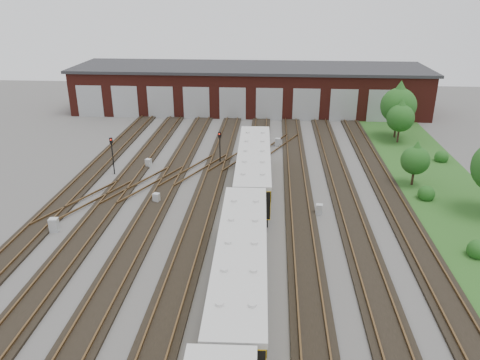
{
  "coord_description": "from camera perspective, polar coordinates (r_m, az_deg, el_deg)",
  "views": [
    {
      "loc": [
        3.59,
        -28.82,
        16.96
      ],
      "look_at": [
        0.97,
        7.25,
        2.0
      ],
      "focal_mm": 35.0,
      "sensor_mm": 36.0,
      "label": 1
    }
  ],
  "objects": [
    {
      "name": "grass_verge",
      "position": [
        45.07,
        23.81,
        -1.62
      ],
      "size": [
        8.0,
        55.0,
        0.05
      ],
      "primitive_type": "cube",
      "color": "#1D4C19",
      "rests_on": "ground"
    },
    {
      "name": "ground",
      "position": [
        33.63,
        -2.56,
        -7.84
      ],
      "size": [
        120.0,
        120.0,
        0.0
      ],
      "primitive_type": "plane",
      "color": "#44423F",
      "rests_on": "ground"
    },
    {
      "name": "signal_mast_1",
      "position": [
        48.02,
        -2.47,
        4.49
      ],
      "size": [
        0.31,
        0.29,
        3.34
      ],
      "rotation": [
        0.0,
        0.0,
        -0.21
      ],
      "color": "black",
      "rests_on": "ground"
    },
    {
      "name": "maintenance_shed",
      "position": [
        70.24,
        1.17,
        11.18
      ],
      "size": [
        51.0,
        12.5,
        6.35
      ],
      "color": "#531B14",
      "rests_on": "ground"
    },
    {
      "name": "tree_1",
      "position": [
        57.33,
        19.02,
        7.52
      ],
      "size": [
        3.15,
        3.15,
        5.22
      ],
      "color": "#301F15",
      "rests_on": "ground"
    },
    {
      "name": "signal_mast_3",
      "position": [
        40.08,
        1.01,
        0.72
      ],
      "size": [
        0.29,
        0.27,
        3.26
      ],
      "rotation": [
        0.0,
        0.0,
        -0.06
      ],
      "color": "black",
      "rests_on": "ground"
    },
    {
      "name": "tree_0",
      "position": [
        59.07,
        18.81,
        9.06
      ],
      "size": [
        4.18,
        4.18,
        6.92
      ],
      "color": "#301F15",
      "rests_on": "ground"
    },
    {
      "name": "tree_3",
      "position": [
        45.12,
        20.64,
        2.63
      ],
      "size": [
        2.59,
        2.59,
        4.28
      ],
      "color": "#301F15",
      "rests_on": "ground"
    },
    {
      "name": "bush_0",
      "position": [
        35.68,
        27.05,
        -7.32
      ],
      "size": [
        1.42,
        1.42,
        1.42
      ],
      "primitive_type": "sphere",
      "color": "#164E16",
      "rests_on": "ground"
    },
    {
      "name": "signal_mast_0",
      "position": [
        46.64,
        -15.32,
        3.4
      ],
      "size": [
        0.3,
        0.28,
        3.7
      ],
      "rotation": [
        0.0,
        0.0,
        0.18
      ],
      "color": "black",
      "rests_on": "ground"
    },
    {
      "name": "relay_cabinet_1",
      "position": [
        48.22,
        -11.09,
        2.02
      ],
      "size": [
        0.67,
        0.62,
        0.91
      ],
      "primitive_type": "cube",
      "rotation": [
        0.0,
        0.0,
        -0.35
      ],
      "color": "#ADB0B2",
      "rests_on": "ground"
    },
    {
      "name": "relay_cabinet_2",
      "position": [
        40.18,
        -10.15,
        -2.19
      ],
      "size": [
        0.62,
        0.56,
        0.87
      ],
      "primitive_type": "cube",
      "rotation": [
        0.0,
        0.0,
        -0.27
      ],
      "color": "#ADB0B2",
      "rests_on": "ground"
    },
    {
      "name": "metro_train",
      "position": [
        27.36,
        0.16,
        -10.64
      ],
      "size": [
        3.28,
        47.93,
        3.28
      ],
      "rotation": [
        0.0,
        0.0,
        0.03
      ],
      "color": "black",
      "rests_on": "ground"
    },
    {
      "name": "relay_cabinet_4",
      "position": [
        38.13,
        9.63,
        -3.54
      ],
      "size": [
        0.58,
        0.5,
        0.87
      ],
      "primitive_type": "cube",
      "rotation": [
        0.0,
        0.0,
        -0.13
      ],
      "color": "#ADB0B2",
      "rests_on": "ground"
    },
    {
      "name": "bush_1",
      "position": [
        43.17,
        21.8,
        -1.32
      ],
      "size": [
        1.44,
        1.44,
        1.44
      ],
      "primitive_type": "sphere",
      "color": "#164E16",
      "rests_on": "ground"
    },
    {
      "name": "signal_mast_2",
      "position": [
        40.02,
        0.05,
        0.92
      ],
      "size": [
        0.31,
        0.29,
        3.53
      ],
      "rotation": [
        0.0,
        0.0,
        -0.3
      ],
      "color": "black",
      "rests_on": "ground"
    },
    {
      "name": "relay_cabinet_3",
      "position": [
        54.01,
        4.63,
        4.62
      ],
      "size": [
        0.64,
        0.57,
        0.93
      ],
      "primitive_type": "cube",
      "rotation": [
        0.0,
        0.0,
        -0.2
      ],
      "color": "#ADB0B2",
      "rests_on": "ground"
    },
    {
      "name": "track_network",
      "position": [
        34.1,
        -2.74,
        -7.17
      ],
      "size": [
        30.4,
        70.0,
        0.33
      ],
      "color": "black",
      "rests_on": "ground"
    },
    {
      "name": "relay_cabinet_0",
      "position": [
        37.64,
        -21.73,
        -5.13
      ],
      "size": [
        0.68,
        0.58,
        1.07
      ],
      "primitive_type": "cube",
      "rotation": [
        0.0,
        0.0,
        0.08
      ],
      "color": "#ADB0B2",
      "rests_on": "ground"
    },
    {
      "name": "bush_2",
      "position": [
        53.23,
        23.39,
        2.8
      ],
      "size": [
        1.41,
        1.41,
        1.41
      ],
      "primitive_type": "sphere",
      "color": "#164E16",
      "rests_on": "ground"
    }
  ]
}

